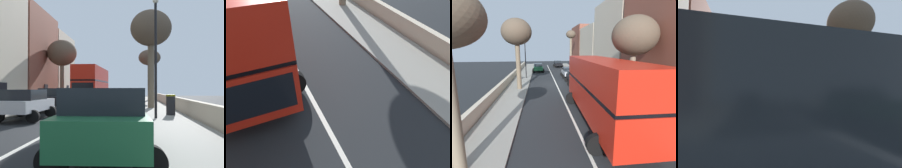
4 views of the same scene
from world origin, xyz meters
TOP-DOWN VIEW (x-y plane):
  - ground_plane at (0.00, 0.00)m, footprint 84.00×84.00m
  - road_centre_line at (0.00, 0.00)m, footprint 0.16×54.00m
  - sidewalk_left at (-4.90, 0.00)m, footprint 2.60×60.00m
  - sidewalk_right at (4.90, 0.00)m, footprint 2.60×60.00m
  - boundary_wall_right at (6.45, 0.00)m, footprint 0.36×54.00m
  - double_decker_bus at (-1.70, 12.01)m, footprint 3.77×10.62m
  - parked_car_silver_left_0 at (-2.50, -5.24)m, footprint 2.41×4.25m
  - parked_car_green_right_2 at (2.50, -12.66)m, footprint 2.53×4.23m
  - parked_car_black_left_3 at (-2.50, 0.02)m, footprint 2.52×4.34m
  - street_tree_right_1 at (5.24, 15.98)m, footprint 2.89×2.89m
  - street_tree_left_2 at (-4.85, 10.17)m, footprint 3.30×3.30m
  - street_tree_right_3 at (4.53, 2.42)m, footprint 3.28×3.28m
  - lamppost_right at (4.30, -4.86)m, footprint 0.32×0.32m
  - litter_bin_right at (5.30, -3.18)m, footprint 0.55×0.55m

SIDE VIEW (x-z plane):
  - ground_plane at x=0.00m, z-range 0.00..0.00m
  - road_centre_line at x=0.00m, z-range 0.00..0.01m
  - sidewalk_left at x=-4.90m, z-range 0.00..0.12m
  - sidewalk_right at x=4.90m, z-range 0.00..0.12m
  - boundary_wall_right at x=6.45m, z-range 0.00..0.99m
  - litter_bin_right at x=5.30m, z-range 0.12..1.31m
  - parked_car_silver_left_0 at x=-2.50m, z-range 0.11..1.72m
  - parked_car_black_left_3 at x=-2.50m, z-range 0.11..1.78m
  - parked_car_green_right_2 at x=2.50m, z-range 0.12..1.79m
  - double_decker_bus at x=-1.70m, z-range 0.32..4.38m
  - lamppost_right at x=4.30m, z-range 0.65..6.96m
  - street_tree_right_1 at x=5.24m, z-range 2.19..8.82m
  - street_tree_left_2 at x=-4.85m, z-range 2.07..9.03m
  - street_tree_right_3 at x=4.53m, z-range 2.42..10.23m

